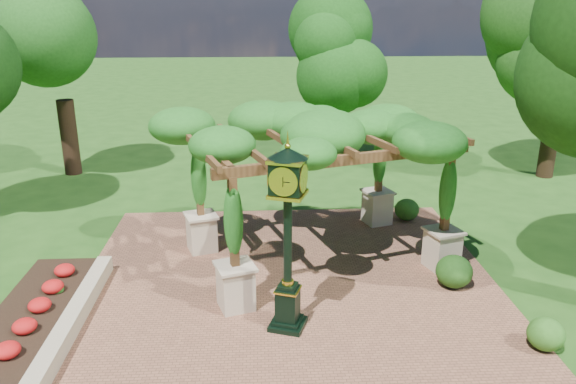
{
  "coord_description": "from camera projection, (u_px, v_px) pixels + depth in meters",
  "views": [
    {
      "loc": [
        -0.66,
        -10.06,
        6.49
      ],
      "look_at": [
        0.0,
        2.5,
        2.2
      ],
      "focal_mm": 35.0,
      "sensor_mm": 36.0,
      "label": 1
    }
  ],
  "objects": [
    {
      "name": "ground",
      "position": [
        294.0,
        331.0,
        11.64
      ],
      "size": [
        120.0,
        120.0,
        0.0
      ],
      "primitive_type": "plane",
      "color": "#1E4714",
      "rests_on": "ground"
    },
    {
      "name": "brick_plaza",
      "position": [
        291.0,
        305.0,
        12.58
      ],
      "size": [
        10.0,
        12.0,
        0.04
      ],
      "primitive_type": "cube",
      "color": "brown",
      "rests_on": "ground"
    },
    {
      "name": "border_wall",
      "position": [
        75.0,
        316.0,
        11.82
      ],
      "size": [
        0.35,
        5.0,
        0.4
      ],
      "primitive_type": "cube",
      "color": "#C6B793",
      "rests_on": "ground"
    },
    {
      "name": "flower_bed",
      "position": [
        32.0,
        318.0,
        11.78
      ],
      "size": [
        1.5,
        5.0,
        0.36
      ],
      "primitive_type": "cube",
      "color": "red",
      "rests_on": "ground"
    },
    {
      "name": "pedestal_clock",
      "position": [
        288.0,
        223.0,
        10.99
      ],
      "size": [
        0.99,
        0.99,
        3.94
      ],
      "rotation": [
        0.0,
        0.0,
        -0.33
      ],
      "color": "black",
      "rests_on": "brick_plaza"
    },
    {
      "name": "pergola",
      "position": [
        320.0,
        140.0,
        13.82
      ],
      "size": [
        7.21,
        5.7,
        3.97
      ],
      "rotation": [
        0.0,
        0.0,
        0.32
      ],
      "color": "beige",
      "rests_on": "brick_plaza"
    },
    {
      "name": "sundial",
      "position": [
        289.0,
        179.0,
        20.24
      ],
      "size": [
        0.56,
        0.56,
        0.88
      ],
      "rotation": [
        0.0,
        0.0,
        -0.18
      ],
      "color": "gray",
      "rests_on": "ground"
    },
    {
      "name": "shrub_front",
      "position": [
        546.0,
        334.0,
        10.89
      ],
      "size": [
        0.88,
        0.88,
        0.64
      ],
      "primitive_type": "ellipsoid",
      "rotation": [
        0.0,
        0.0,
        0.29
      ],
      "color": "#2C611B",
      "rests_on": "brick_plaza"
    },
    {
      "name": "shrub_mid",
      "position": [
        454.0,
        271.0,
        13.27
      ],
      "size": [
        1.06,
        1.06,
        0.78
      ],
      "primitive_type": "ellipsoid",
      "rotation": [
        0.0,
        0.0,
        -0.26
      ],
      "color": "#1E4814",
      "rests_on": "brick_plaza"
    },
    {
      "name": "shrub_back",
      "position": [
        407.0,
        210.0,
        17.34
      ],
      "size": [
        0.89,
        0.89,
        0.68
      ],
      "primitive_type": "ellipsoid",
      "rotation": [
        0.0,
        0.0,
        0.2
      ],
      "color": "#2B5B1A",
      "rests_on": "brick_plaza"
    },
    {
      "name": "tree_west_far",
      "position": [
        57.0,
        39.0,
        20.63
      ],
      "size": [
        3.4,
        3.4,
        7.55
      ],
      "color": "black",
      "rests_on": "ground"
    },
    {
      "name": "tree_north",
      "position": [
        335.0,
        55.0,
        23.58
      ],
      "size": [
        3.32,
        3.32,
        6.36
      ],
      "color": "#331E14",
      "rests_on": "ground"
    },
    {
      "name": "tree_east_far",
      "position": [
        566.0,
        37.0,
        20.21
      ],
      "size": [
        3.96,
        3.96,
        7.68
      ],
      "color": "#301F13",
      "rests_on": "ground"
    }
  ]
}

